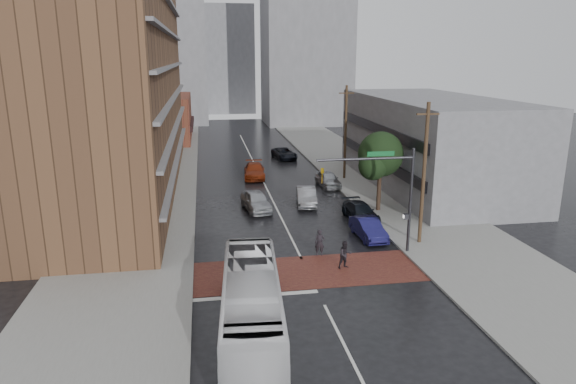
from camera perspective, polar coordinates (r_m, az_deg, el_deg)
name	(u,v)px	position (r m, az deg, el deg)	size (l,w,h in m)	color
ground	(309,275)	(31.77, 2.39, -9.19)	(160.00, 160.00, 0.00)	black
crosswalk	(308,271)	(32.21, 2.21, -8.81)	(14.00, 5.00, 0.02)	brown
sidewalk_west	(153,184)	(55.18, -14.80, 0.91)	(9.00, 90.00, 0.15)	gray
sidewalk_east	(365,176)	(57.63, 8.58, 1.82)	(9.00, 90.00, 0.15)	gray
apartment_block	(115,44)	(52.99, -18.72, 15.29)	(10.00, 44.00, 28.00)	brown
storefront_west	(165,118)	(83.13, -13.56, 7.97)	(8.00, 16.00, 7.00)	brown
building_east	(430,142)	(54.02, 15.47, 5.36)	(11.00, 26.00, 9.00)	gray
distant_tower_west	(158,39)	(106.71, -14.22, 16.12)	(18.00, 16.00, 32.00)	gray
distant_tower_east	(306,28)	(102.47, 2.01, 17.73)	(16.00, 14.00, 36.00)	gray
distant_tower_center	(227,60)	(123.52, -6.78, 14.37)	(12.00, 10.00, 24.00)	gray
street_tree	(381,157)	(43.72, 10.25, 3.83)	(4.20, 4.10, 6.90)	#332319
signal_mast	(390,186)	(34.08, 11.30, 0.64)	(6.50, 0.30, 7.20)	#2D2D33
utility_pole_near	(424,173)	(36.45, 14.86, 2.01)	(1.60, 0.26, 10.00)	#473321
utility_pole_far	(345,132)	(54.98, 6.41, 6.64)	(1.60, 0.26, 10.00)	#473321
transit_bus	(252,304)	(24.92, -4.08, -12.29)	(2.67, 11.42, 3.18)	silver
pedestrian_a	(320,243)	(34.40, 3.54, -5.64)	(0.66, 0.43, 1.80)	black
pedestrian_b	(345,255)	(32.57, 6.37, -6.93)	(0.87, 0.68, 1.80)	black
car_travel_a	(256,201)	(44.28, -3.56, -1.00)	(1.99, 4.96, 1.69)	#A6A9AE
car_travel_b	(306,196)	(45.84, 2.05, -0.50)	(1.66, 4.76, 1.57)	#989A9F
car_travel_c	(254,171)	(56.19, -3.75, 2.37)	(2.21, 5.43, 1.58)	maroon
suv_travel	(284,153)	(66.65, -0.42, 4.32)	(2.34, 5.07, 1.41)	black
car_parked_near	(368,228)	(38.03, 8.90, -4.03)	(1.56, 4.48, 1.48)	#17164E
car_parked_mid	(361,212)	(42.13, 8.06, -2.18)	(1.92, 4.73, 1.37)	black
car_parked_far	(328,179)	(52.44, 4.46, 1.44)	(1.84, 4.58, 1.56)	#A1A6A9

